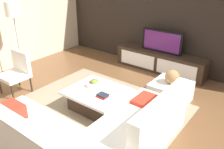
{
  "coord_description": "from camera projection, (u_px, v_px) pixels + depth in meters",
  "views": [
    {
      "loc": [
        2.41,
        -2.74,
        2.48
      ],
      "look_at": [
        -0.15,
        0.59,
        0.51
      ],
      "focal_mm": 37.95,
      "sensor_mm": 36.0,
      "label": 1
    }
  ],
  "objects": [
    {
      "name": "ground_plane",
      "position": [
        99.0,
        113.0,
        4.35
      ],
      "size": [
        14.0,
        14.0,
        0.0
      ],
      "primitive_type": "plane",
      "color": "brown"
    },
    {
      "name": "sectional_couch",
      "position": [
        86.0,
        136.0,
        3.33
      ],
      "size": [
        2.34,
        2.35,
        0.83
      ],
      "color": "white",
      "rests_on": "ground"
    },
    {
      "name": "accent_chair_near",
      "position": [
        17.0,
        70.0,
        4.91
      ],
      "size": [
        0.54,
        0.51,
        0.87
      ],
      "rotation": [
        0.0,
        0.0,
        0.14
      ],
      "color": "#332319",
      "rests_on": "ground"
    },
    {
      "name": "feature_wall_back",
      "position": [
        170.0,
        13.0,
        5.7
      ],
      "size": [
        6.4,
        0.12,
        2.8
      ],
      "primitive_type": "cube",
      "color": "black",
      "rests_on": "ground"
    },
    {
      "name": "media_console",
      "position": [
        160.0,
        61.0,
        5.97
      ],
      "size": [
        2.3,
        0.5,
        0.5
      ],
      "color": "#332319",
      "rests_on": "ground"
    },
    {
      "name": "coffee_table",
      "position": [
        98.0,
        99.0,
        4.39
      ],
      "size": [
        1.08,
        0.92,
        0.38
      ],
      "color": "#332319",
      "rests_on": "ground"
    },
    {
      "name": "decorative_ball",
      "position": [
        172.0,
        77.0,
        4.49
      ],
      "size": [
        0.27,
        0.27,
        0.27
      ],
      "primitive_type": "sphere",
      "color": "#997247",
      "rests_on": "ottoman"
    },
    {
      "name": "ottoman",
      "position": [
        170.0,
        92.0,
        4.63
      ],
      "size": [
        0.7,
        0.7,
        0.4
      ],
      "primitive_type": "cube",
      "color": "white",
      "rests_on": "ground"
    },
    {
      "name": "floor_lamp",
      "position": [
        13.0,
        14.0,
        5.15
      ],
      "size": [
        0.33,
        0.33,
        1.77
      ],
      "color": "#A5A5AA",
      "rests_on": "ground"
    },
    {
      "name": "area_rug",
      "position": [
        95.0,
        110.0,
        4.41
      ],
      "size": [
        3.04,
        2.6,
        0.01
      ],
      "primitive_type": "cube",
      "color": "gray",
      "rests_on": "ground"
    },
    {
      "name": "side_wall_left",
      "position": [
        1.0,
        14.0,
        5.67
      ],
      "size": [
        0.12,
        5.2,
        2.8
      ],
      "primitive_type": "cube",
      "color": "beige",
      "rests_on": "ground"
    },
    {
      "name": "fruit_bowl",
      "position": [
        94.0,
        83.0,
        4.47
      ],
      "size": [
        0.28,
        0.28,
        0.13
      ],
      "color": "silver",
      "rests_on": "coffee_table"
    },
    {
      "name": "book_stack",
      "position": [
        103.0,
        96.0,
        4.1
      ],
      "size": [
        0.19,
        0.16,
        0.05
      ],
      "color": "maroon",
      "rests_on": "coffee_table"
    },
    {
      "name": "television",
      "position": [
        162.0,
        41.0,
        5.75
      ],
      "size": [
        1.05,
        0.06,
        0.55
      ],
      "color": "black",
      "rests_on": "media_console"
    }
  ]
}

